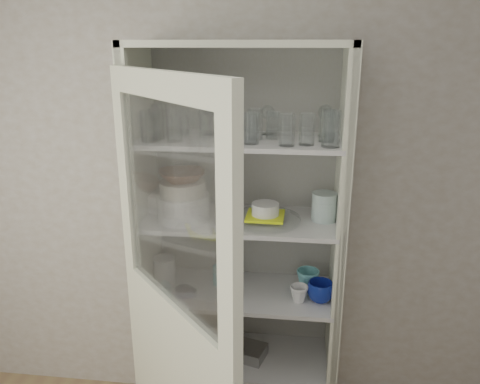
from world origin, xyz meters
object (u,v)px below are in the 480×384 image
Objects in this scene: goblet_1 at (211,116)px; white_ramekin at (265,209)px; yellow_trivet at (265,216)px; grey_bowl_stack at (324,207)px; terracotta_bowl at (182,176)px; glass_platter at (265,219)px; mug_white at (299,294)px; mug_teal at (308,280)px; white_canister at (165,270)px; goblet_0 at (210,115)px; cream_dish at (211,346)px; mug_blue at (320,292)px; cupboard_door at (176,351)px; teal_jar at (220,275)px; tin_box at (246,351)px; measuring_cups at (184,292)px; pantry_cabinet at (241,270)px; cream_bowl at (183,188)px; goblet_2 at (268,119)px; plate_stack_back at (164,200)px; goblet_3 at (325,119)px; plate_stack_front at (183,207)px.

white_ramekin is (0.28, -0.10, -0.43)m from goblet_1.
grey_bowl_stack is (0.28, 0.04, 0.04)m from yellow_trivet.
glass_platter is (0.40, 0.02, -0.21)m from terracotta_bowl.
mug_white is (0.58, -0.03, -0.58)m from terracotta_bowl.
mug_teal is at bearing -3.93° from goblet_1.
white_canister is (-0.54, 0.06, -0.36)m from yellow_trivet.
cream_dish is at bearing -90.03° from goblet_0.
white_canister is (-0.82, 0.10, 0.02)m from mug_blue.
mug_white is at bearing -9.95° from cream_dish.
white_canister is (-0.21, 0.59, 0.06)m from cupboard_door.
white_ramekin is at bearing -6.65° from white_canister.
mug_white is 0.44m from teal_jar.
white_ramekin is 0.84m from tin_box.
measuring_cups is at bearing -171.14° from white_ramekin.
goblet_0 reaches higher than mug_blue.
pantry_cabinet is 10.02× the size of tin_box.
measuring_cups is 0.44× the size of tin_box.
cream_bowl is 0.54m from teal_jar.
cupboard_door is 0.81m from mug_teal.
tin_box is at bearing 7.56° from terracotta_bowl.
white_canister reaches higher than mug_white.
goblet_1 is 0.82× the size of terracotta_bowl.
cupboard_door is at bearing -121.83° from white_ramekin.
plate_stack_back is at bearing -178.63° from goblet_2.
goblet_1 is at bearing -178.42° from goblet_3.
goblet_3 is at bearing 23.88° from white_ramekin.
cupboard_door reaches higher than measuring_cups.
goblet_2 is at bearing 22.08° from cream_bowl.
measuring_cups is (0.13, -0.19, -0.42)m from plate_stack_back.
goblet_3 is 0.91× the size of yellow_trivet.
terracotta_bowl is 0.92× the size of cream_dish.
plate_stack_front is 0.80m from mug_blue.
teal_jar is at bearing -177.68° from mug_blue.
terracotta_bowl is 1.57× the size of grey_bowl_stack.
teal_jar reaches higher than mug_white.
grey_bowl_stack is (0.29, -0.09, -0.41)m from goblet_2.
goblet_2 reaches higher than yellow_trivet.
plate_stack_back is (-0.21, 0.65, 0.43)m from cupboard_door.
terracotta_bowl is at bearing -166.62° from mug_blue.
goblet_1 is 0.98m from mug_teal.
cream_bowl reaches higher than mug_teal.
tin_box is at bearing 14.48° from measuring_cups.
goblet_0 is (-0.16, 0.02, 0.82)m from pantry_cabinet.
cupboard_door reaches higher than teal_jar.
mug_white is at bearing -3.20° from terracotta_bowl.
glass_platter is at bearing -173.09° from mug_blue.
plate_stack_front is at bearing 0.00° from terracotta_bowl.
cupboard_door is at bearing -94.31° from goblet_1.
teal_jar is 0.30m from white_canister.
goblet_1 is at bearing 9.05° from white_canister.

